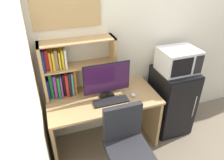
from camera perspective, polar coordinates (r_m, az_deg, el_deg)
The scene contains 10 objects.
wall_back at distance 3.11m, azimuth 19.13°, elevation 11.59°, with size 6.40×0.04×2.60m, color silver.
desk at distance 2.67m, azimuth -2.28°, elevation -8.85°, with size 1.33×0.66×0.77m.
hutch_bookshelf at distance 2.49m, azimuth -12.02°, elevation 2.73°, with size 0.86×0.22×0.68m.
monitor at distance 2.42m, azimuth -1.41°, elevation 0.15°, with size 0.56×0.18×0.45m.
keyboard at distance 2.46m, azimuth -0.26°, elevation -5.81°, with size 0.41×0.14×0.02m, color black.
computer_mouse at distance 2.56m, azimuth 5.82°, elevation -4.01°, with size 0.06×0.08×0.04m, color silver.
mini_fridge at distance 3.09m, azimuth 15.75°, elevation -5.33°, with size 0.49×0.55×0.95m.
microwave at distance 2.78m, azimuth 17.52°, elevation 5.13°, with size 0.47×0.38×0.30m.
desk_chair at distance 2.38m, azimuth 3.95°, elevation -19.09°, with size 0.50×0.50×0.95m.
wall_corkboard at distance 2.35m, azimuth -12.46°, elevation 19.66°, with size 0.73×0.02×0.51m, color tan.
Camera 1 is at (-1.44, -2.30, 2.25)m, focal length 33.59 mm.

